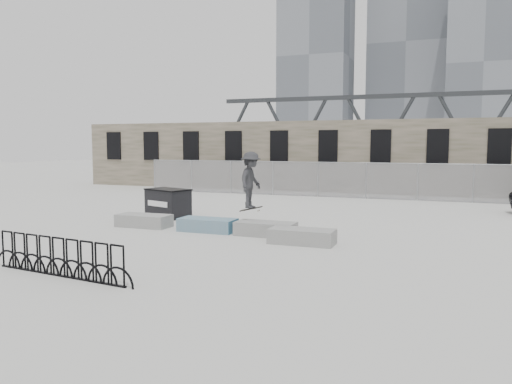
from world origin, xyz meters
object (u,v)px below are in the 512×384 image
planter_center_left (208,224)px  skateboarder (251,180)px  dumpster (168,203)px  planter_center_right (266,228)px  planter_far_left (144,220)px  bike_rack (59,258)px  planter_offset (302,236)px

planter_center_left → skateboarder: bearing=16.5°
planter_center_left → dumpster: (-3.03, 2.39, 0.35)m
planter_center_left → planter_center_right: bearing=-0.9°
planter_far_left → skateboarder: skateboarder is taller
skateboarder → bike_rack: bearing=166.1°
planter_center_right → skateboarder: (-0.71, 0.47, 1.56)m
planter_offset → skateboarder: size_ratio=0.96×
bike_rack → skateboarder: size_ratio=2.15×
planter_far_left → planter_center_left: same height
dumpster → skateboarder: (4.49, -1.96, 1.21)m
planter_far_left → dumpster: bearing=99.5°
planter_far_left → skateboarder: (4.10, 0.41, 1.56)m
skateboarder → planter_far_left: bearing=97.7°
planter_offset → skateboarder: bearing=148.9°
planter_far_left → planter_center_right: size_ratio=1.00×
planter_center_right → bike_rack: (-2.70, -6.55, 0.19)m
planter_far_left → dumpster: size_ratio=0.96×
bike_rack → planter_far_left: bearing=107.7°
planter_center_left → skateboarder: size_ratio=0.96×
planter_center_right → dumpster: dumpster is taller
planter_center_left → skateboarder: 2.19m
dumpster → bike_rack: (2.50, -8.97, -0.17)m
planter_far_left → bike_rack: size_ratio=0.45×
skateboarder → dumpster: bearing=68.5°
planter_far_left → planter_offset: bearing=-8.3°
planter_center_right → dumpster: (-5.20, 2.42, 0.35)m
planter_far_left → bike_rack: 6.93m
dumpster → skateboarder: bearing=-3.8°
planter_center_right → bike_rack: bearing=-112.4°
planter_center_right → dumpster: 5.75m
planter_far_left → planter_center_right: 4.81m
bike_rack → planter_center_right: bearing=67.6°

